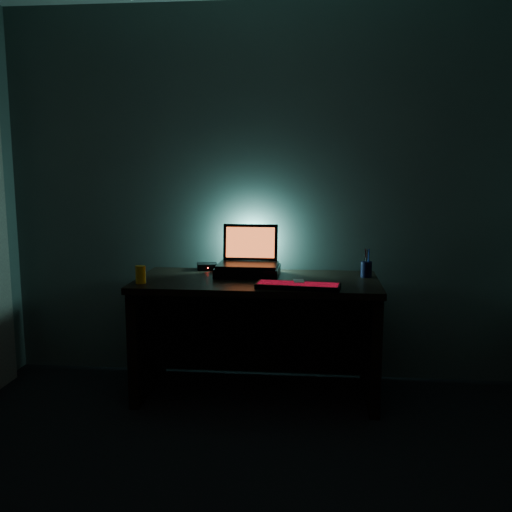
{
  "coord_description": "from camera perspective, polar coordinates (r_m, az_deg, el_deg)",
  "views": [
    {
      "loc": [
        0.34,
        -1.84,
        1.44
      ],
      "look_at": [
        -0.0,
        1.57,
        0.9
      ],
      "focal_mm": 40.0,
      "sensor_mm": 36.0,
      "label": 1
    }
  ],
  "objects": [
    {
      "name": "keyboard",
      "position": [
        3.28,
        4.22,
        -2.99
      ],
      "size": [
        0.5,
        0.21,
        0.03
      ],
      "rotation": [
        0.0,
        0.0,
        -0.12
      ],
      "color": "black",
      "rests_on": "desk"
    },
    {
      "name": "pen_cup",
      "position": [
        3.66,
        10.97,
        -1.31
      ],
      "size": [
        0.09,
        0.09,
        0.1
      ],
      "primitive_type": "cylinder",
      "rotation": [
        0.0,
        0.0,
        -0.42
      ],
      "color": "black",
      "rests_on": "desk"
    },
    {
      "name": "desk",
      "position": [
        3.65,
        0.18,
        -6.12
      ],
      "size": [
        1.5,
        0.7,
        0.75
      ],
      "color": "black",
      "rests_on": "ground"
    },
    {
      "name": "laptop",
      "position": [
        3.68,
        -0.72,
        0.02
      ],
      "size": [
        0.38,
        0.29,
        0.26
      ],
      "rotation": [
        0.0,
        0.0,
        -0.02
      ],
      "color": "black",
      "rests_on": "riser"
    },
    {
      "name": "juice_glass",
      "position": [
        3.47,
        -11.47,
        -1.83
      ],
      "size": [
        0.07,
        0.07,
        0.11
      ],
      "primitive_type": "cylinder",
      "rotation": [
        0.0,
        0.0,
        -0.07
      ],
      "color": "#FEAB0D",
      "rests_on": "desk"
    },
    {
      "name": "mouse",
      "position": [
        3.33,
        4.31,
        -2.71
      ],
      "size": [
        0.07,
        0.11,
        0.03
      ],
      "primitive_type": "cube",
      "rotation": [
        0.0,
        0.0,
        0.11
      ],
      "color": "#999A9F",
      "rests_on": "mousepad"
    },
    {
      "name": "mousepad",
      "position": [
        3.34,
        4.31,
        -3.0
      ],
      "size": [
        0.24,
        0.22,
        0.0
      ],
      "primitive_type": "cube",
      "rotation": [
        0.0,
        0.0,
        0.11
      ],
      "color": "navy",
      "rests_on": "desk"
    },
    {
      "name": "router",
      "position": [
        3.87,
        -4.9,
        -1.05
      ],
      "size": [
        0.15,
        0.14,
        0.04
      ],
      "rotation": [
        0.0,
        0.0,
        0.25
      ],
      "color": "black",
      "rests_on": "desk"
    },
    {
      "name": "room",
      "position": [
        1.88,
        -4.72,
        3.08
      ],
      "size": [
        3.5,
        4.0,
        2.5
      ],
      "color": "black",
      "rests_on": "ground"
    },
    {
      "name": "riser",
      "position": [
        3.64,
        -0.82,
        -1.51
      ],
      "size": [
        0.41,
        0.31,
        0.06
      ],
      "primitive_type": "cube",
      "rotation": [
        0.0,
        0.0,
        -0.02
      ],
      "color": "black",
      "rests_on": "desk"
    }
  ]
}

